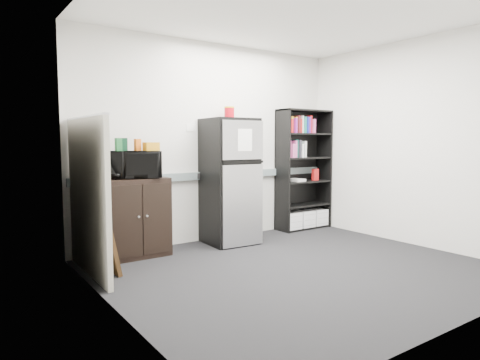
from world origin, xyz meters
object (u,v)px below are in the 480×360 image
at_px(cubicle_partition, 88,196).
at_px(refrigerator, 229,181).
at_px(bookshelf, 303,171).
at_px(cabinet, 135,217).
at_px(microwave, 134,165).

relative_size(cubicle_partition, refrigerator, 0.97).
height_order(bookshelf, refrigerator, bookshelf).
xyz_separation_m(cabinet, refrigerator, (1.29, -0.08, 0.37)).
bearing_deg(cubicle_partition, cabinet, 32.93).
relative_size(bookshelf, cubicle_partition, 1.14).
bearing_deg(cubicle_partition, microwave, 31.93).
bearing_deg(cabinet, microwave, -90.00).
bearing_deg(cabinet, refrigerator, -3.54).
height_order(microwave, refrigerator, refrigerator).
bearing_deg(refrigerator, cubicle_partition, -166.87).
bearing_deg(refrigerator, microwave, -179.64).
distance_m(bookshelf, refrigerator, 1.49).
bearing_deg(microwave, bookshelf, 15.28).
relative_size(bookshelf, microwave, 3.21).
height_order(cubicle_partition, refrigerator, refrigerator).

